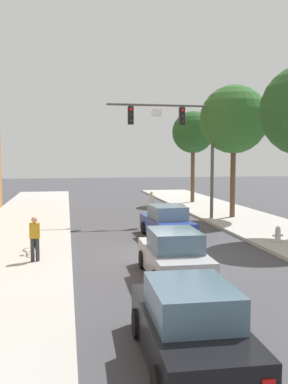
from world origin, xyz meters
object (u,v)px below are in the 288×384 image
object	(u,v)px
traffic_signal_mast	(183,133)
fire_hydrant	(278,234)
pedestrian_crossing_road	(151,203)
bicycle_leaning	(35,242)
street_tree_third	(193,133)
car_lead_blue	(167,223)
pedestrian_sidewalk_left_walker	(35,236)
car_following_silver	(174,256)
car_third_black	(189,327)
street_tree_second	(234,120)

from	to	relation	value
traffic_signal_mast	fire_hydrant	size ratio (longest dim) A/B	10.42
pedestrian_crossing_road	bicycle_leaning	distance (m)	12.09
pedestrian_crossing_road	bicycle_leaning	bearing A→B (deg)	-123.89
pedestrian_crossing_road	street_tree_third	world-z (taller)	street_tree_third
car_lead_blue	street_tree_third	bearing A→B (deg)	68.63
pedestrian_sidewalk_left_walker	bicycle_leaning	distance (m)	1.67
car_following_silver	car_third_black	world-z (taller)	same
car_lead_blue	street_tree_third	distance (m)	15.94
traffic_signal_mast	street_tree_third	world-z (taller)	traffic_signal_mast
pedestrian_sidewalk_left_walker	pedestrian_crossing_road	bearing A→B (deg)	60.31
street_tree_third	street_tree_second	bearing A→B (deg)	-90.16
street_tree_third	bicycle_leaning	bearing A→B (deg)	-124.71
bicycle_leaning	street_tree_second	xyz separation A→B (m)	(11.50, 7.89, 5.66)
street_tree_second	street_tree_third	xyz separation A→B (m)	(0.02, 8.75, -0.33)
traffic_signal_mast	bicycle_leaning	xyz separation A→B (m)	(-8.20, -7.58, -4.80)
car_lead_blue	pedestrian_sidewalk_left_walker	bearing A→B (deg)	-144.80
car_lead_blue	street_tree_second	world-z (taller)	street_tree_second
car_following_silver	fire_hydrant	distance (m)	7.10
traffic_signal_mast	fire_hydrant	world-z (taller)	traffic_signal_mast
pedestrian_crossing_road	fire_hydrant	xyz separation A→B (m)	(3.75, -10.02, -0.41)
car_following_silver	car_lead_blue	bearing A→B (deg)	78.61
fire_hydrant	pedestrian_sidewalk_left_walker	bearing A→B (deg)	-171.21
car_lead_blue	fire_hydrant	xyz separation A→B (m)	(4.46, -2.57, -0.22)
car_third_black	bicycle_leaning	xyz separation A→B (m)	(-3.56, 9.74, -0.18)
fire_hydrant	street_tree_second	size ratio (longest dim) A/B	0.09
pedestrian_sidewalk_left_walker	street_tree_second	xyz separation A→B (m)	(11.39, 9.47, 5.13)
pedestrian_sidewalk_left_walker	street_tree_third	bearing A→B (deg)	57.95
traffic_signal_mast	bicycle_leaning	bearing A→B (deg)	-137.24
car_lead_blue	pedestrian_sidewalk_left_walker	size ratio (longest dim) A/B	2.63
pedestrian_crossing_road	street_tree_third	distance (m)	9.54
car_third_black	pedestrian_sidewalk_left_walker	world-z (taller)	pedestrian_sidewalk_left_walker
car_third_black	fire_hydrant	xyz separation A→B (m)	(6.92, 9.76, -0.22)
car_lead_blue	street_tree_third	xyz separation A→B (m)	(5.50, 14.05, 5.14)
car_lead_blue	bicycle_leaning	xyz separation A→B (m)	(-6.03, -2.59, -0.18)
fire_hydrant	car_lead_blue	bearing A→B (deg)	150.08
car_lead_blue	car_following_silver	distance (m)	6.79
car_third_black	pedestrian_sidewalk_left_walker	bearing A→B (deg)	112.91
car_lead_blue	fire_hydrant	distance (m)	5.15
traffic_signal_mast	car_third_black	size ratio (longest dim) A/B	1.75
car_lead_blue	pedestrian_crossing_road	bearing A→B (deg)	84.54
car_lead_blue	bicycle_leaning	distance (m)	6.56
car_third_black	fire_hydrant	size ratio (longest dim) A/B	5.95
bicycle_leaning	fire_hydrant	xyz separation A→B (m)	(10.49, 0.02, -0.03)
traffic_signal_mast	street_tree_third	size ratio (longest dim) A/B	1.00
bicycle_leaning	traffic_signal_mast	bearing A→B (deg)	42.76
car_lead_blue	car_following_silver	size ratio (longest dim) A/B	1.01
car_third_black	fire_hydrant	world-z (taller)	car_third_black
fire_hydrant	pedestrian_crossing_road	bearing A→B (deg)	110.52
traffic_signal_mast	car_lead_blue	bearing A→B (deg)	-113.49
fire_hydrant	street_tree_third	xyz separation A→B (m)	(1.04, 16.62, 5.36)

